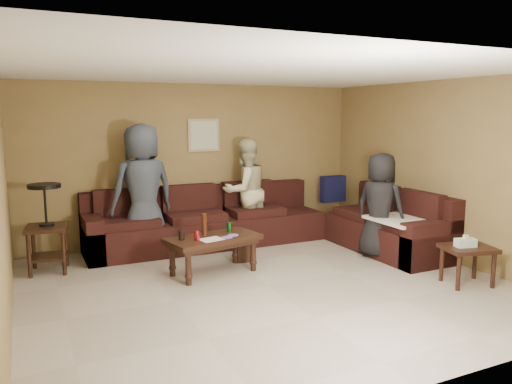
# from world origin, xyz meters

# --- Properties ---
(room) EXTENTS (5.60, 5.50, 2.50)m
(room) POSITION_xyz_m (0.00, 0.00, 1.66)
(room) COLOR #ADA192
(room) RESTS_ON ground
(sectional_sofa) EXTENTS (4.65, 2.90, 0.97)m
(sectional_sofa) POSITION_xyz_m (0.81, 1.52, 0.33)
(sectional_sofa) COLOR black
(sectional_sofa) RESTS_ON ground
(coffee_table) EXTENTS (1.26, 0.79, 0.77)m
(coffee_table) POSITION_xyz_m (-0.41, 0.74, 0.41)
(coffee_table) COLOR black
(coffee_table) RESTS_ON ground
(end_table_left) EXTENTS (0.58, 0.58, 1.15)m
(end_table_left) POSITION_xyz_m (-2.32, 1.71, 0.60)
(end_table_left) COLOR black
(end_table_left) RESTS_ON ground
(side_table_right) EXTENTS (0.66, 0.59, 0.62)m
(side_table_right) POSITION_xyz_m (2.18, -0.97, 0.41)
(side_table_right) COLOR black
(side_table_right) RESTS_ON ground
(waste_bin) EXTENTS (0.29, 0.29, 0.32)m
(waste_bin) POSITION_xyz_m (0.18, 1.10, 0.16)
(waste_bin) COLOR black
(waste_bin) RESTS_ON ground
(wall_art) EXTENTS (0.52, 0.04, 0.52)m
(wall_art) POSITION_xyz_m (0.10, 2.48, 1.70)
(wall_art) COLOR tan
(wall_art) RESTS_ON ground
(person_left) EXTENTS (1.03, 0.77, 1.91)m
(person_left) POSITION_xyz_m (-1.01, 1.96, 0.95)
(person_left) COLOR #2F3642
(person_left) RESTS_ON ground
(person_middle) EXTENTS (0.90, 0.76, 1.65)m
(person_middle) POSITION_xyz_m (0.64, 2.06, 0.83)
(person_middle) COLOR beige
(person_middle) RESTS_ON ground
(person_right) EXTENTS (0.72, 0.86, 1.50)m
(person_right) POSITION_xyz_m (1.98, 0.40, 0.75)
(person_right) COLOR black
(person_right) RESTS_ON ground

